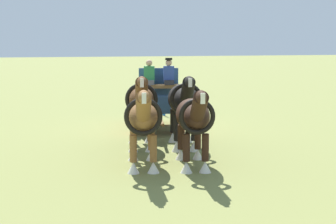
% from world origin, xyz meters
% --- Properties ---
extents(ground_plane, '(220.00, 220.00, 0.00)m').
position_xyz_m(ground_plane, '(0.00, 0.00, 0.00)').
color(ground_plane, olive).
extents(show_wagon, '(5.94, 2.67, 2.71)m').
position_xyz_m(show_wagon, '(0.17, -0.04, 1.21)').
color(show_wagon, '#2D4C7A').
rests_on(show_wagon, ground).
extents(draft_horse_rear_near, '(3.15, 1.45, 2.31)m').
position_xyz_m(draft_horse_rear_near, '(3.83, -0.31, 1.43)').
color(draft_horse_rear_near, black).
rests_on(draft_horse_rear_near, ground).
extents(draft_horse_rear_off, '(3.00, 1.40, 2.30)m').
position_xyz_m(draft_horse_rear_off, '(3.50, -1.57, 1.42)').
color(draft_horse_rear_off, brown).
rests_on(draft_horse_rear_off, ground).
extents(draft_horse_lead_near, '(3.14, 1.37, 2.15)m').
position_xyz_m(draft_horse_lead_near, '(6.36, -0.96, 1.29)').
color(draft_horse_lead_near, '#331E14').
rests_on(draft_horse_lead_near, ground).
extents(draft_horse_lead_off, '(3.05, 1.39, 2.16)m').
position_xyz_m(draft_horse_lead_off, '(6.03, -2.22, 1.30)').
color(draft_horse_lead_off, brown).
rests_on(draft_horse_lead_off, ground).
extents(sponsor_banner, '(3.20, 0.10, 1.10)m').
position_xyz_m(sponsor_banner, '(-4.83, 1.37, 0.55)').
color(sponsor_banner, '#1959B2').
rests_on(sponsor_banner, ground).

